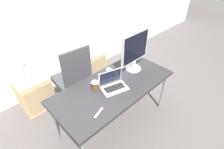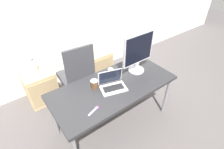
# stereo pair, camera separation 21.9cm
# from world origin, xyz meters

# --- Properties ---
(ground_plane) EXTENTS (14.00, 14.00, 0.00)m
(ground_plane) POSITION_xyz_m (0.00, 0.00, 0.00)
(ground_plane) COLOR #514C4C
(wall_back) EXTENTS (10.00, 0.05, 2.60)m
(wall_back) POSITION_xyz_m (0.00, 1.43, 1.30)
(wall_back) COLOR silver
(wall_back) RESTS_ON ground_plane
(desk) EXTENTS (1.64, 0.76, 0.73)m
(desk) POSITION_xyz_m (0.00, 0.00, 0.68)
(desk) COLOR #28282B
(desk) RESTS_ON ground_plane
(office_chair) EXTENTS (0.56, 0.57, 1.10)m
(office_chair) POSITION_xyz_m (-0.18, 0.73, 0.42)
(office_chair) COLOR #232326
(office_chair) RESTS_ON ground_plane
(cabinet_left) EXTENTS (0.47, 0.49, 0.56)m
(cabinet_left) POSITION_xyz_m (-0.67, 1.16, 0.28)
(cabinet_left) COLOR tan
(cabinet_left) RESTS_ON ground_plane
(cabinet_right) EXTENTS (0.47, 0.49, 0.56)m
(cabinet_right) POSITION_xyz_m (0.46, 1.16, 0.28)
(cabinet_right) COLOR tan
(cabinet_right) RESTS_ON ground_plane
(water_bottle) EXTENTS (0.08, 0.08, 0.24)m
(water_bottle) POSITION_xyz_m (-0.67, 1.16, 0.67)
(water_bottle) COLOR silver
(water_bottle) RESTS_ON cabinet_left
(laptop_center) EXTENTS (0.37, 0.31, 0.22)m
(laptop_center) POSITION_xyz_m (-0.04, -0.02, 0.77)
(laptop_center) COLOR silver
(laptop_center) RESTS_ON desk
(monitor) EXTENTS (0.50, 0.22, 0.57)m
(monitor) POSITION_xyz_m (0.46, 0.07, 1.02)
(monitor) COLOR #B7B7BC
(monitor) RESTS_ON desk
(coffee_cup_white) EXTENTS (0.07, 0.07, 0.09)m
(coffee_cup_white) POSITION_xyz_m (0.11, 0.21, 0.77)
(coffee_cup_white) COLOR white
(coffee_cup_white) RESTS_ON desk
(coffee_cup_brown) EXTENTS (0.09, 0.09, 0.11)m
(coffee_cup_brown) POSITION_xyz_m (-0.22, 0.11, 0.78)
(coffee_cup_brown) COLOR brown
(coffee_cup_brown) RESTS_ON desk
(scissors) EXTENTS (0.17, 0.08, 0.01)m
(scissors) POSITION_xyz_m (-0.43, -0.21, 0.73)
(scissors) COLOR #B2B2B7
(scissors) RESTS_ON desk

